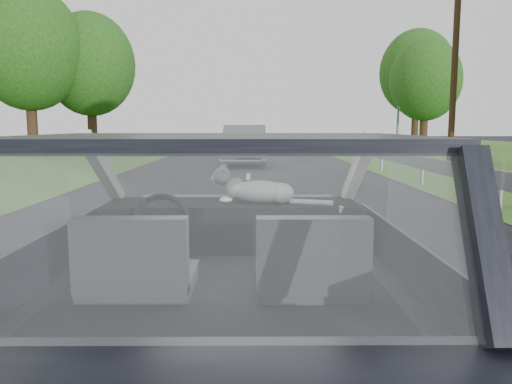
{
  "coord_description": "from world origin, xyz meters",
  "views": [
    {
      "loc": [
        0.13,
        -2.52,
        1.48
      ],
      "look_at": [
        0.16,
        0.6,
        1.07
      ],
      "focal_mm": 35.0,
      "sensor_mm": 36.0,
      "label": 1
    }
  ],
  "objects_px": {
    "subject_car": "(227,272)",
    "other_car": "(245,145)",
    "highway_sign": "(397,134)",
    "utility_pole": "(455,66)",
    "cat": "(260,190)"
  },
  "relations": [
    {
      "from": "highway_sign",
      "to": "cat",
      "type": "bearing_deg",
      "value": -93.25
    },
    {
      "from": "cat",
      "to": "other_car",
      "type": "bearing_deg",
      "value": 103.33
    },
    {
      "from": "subject_car",
      "to": "cat",
      "type": "xyz_separation_m",
      "value": [
        0.18,
        0.59,
        0.36
      ]
    },
    {
      "from": "other_car",
      "to": "highway_sign",
      "type": "relative_size",
      "value": 2.0
    },
    {
      "from": "subject_car",
      "to": "other_car",
      "type": "xyz_separation_m",
      "value": [
        -0.18,
        16.74,
        0.03
      ]
    },
    {
      "from": "cat",
      "to": "utility_pole",
      "type": "distance_m",
      "value": 18.96
    },
    {
      "from": "subject_car",
      "to": "utility_pole",
      "type": "relative_size",
      "value": 0.52
    },
    {
      "from": "other_car",
      "to": "utility_pole",
      "type": "relative_size",
      "value": 0.6
    },
    {
      "from": "highway_sign",
      "to": "other_car",
      "type": "bearing_deg",
      "value": -150.24
    },
    {
      "from": "subject_car",
      "to": "utility_pole",
      "type": "distance_m",
      "value": 19.62
    },
    {
      "from": "other_car",
      "to": "highway_sign",
      "type": "xyz_separation_m",
      "value": [
        6.36,
        1.63,
        0.39
      ]
    },
    {
      "from": "subject_car",
      "to": "utility_pole",
      "type": "xyz_separation_m",
      "value": [
        8.12,
        17.59,
        3.11
      ]
    },
    {
      "from": "other_car",
      "to": "utility_pole",
      "type": "xyz_separation_m",
      "value": [
        8.3,
        0.84,
        3.08
      ]
    },
    {
      "from": "subject_car",
      "to": "other_car",
      "type": "relative_size",
      "value": 0.87
    },
    {
      "from": "highway_sign",
      "to": "utility_pole",
      "type": "xyz_separation_m",
      "value": [
        1.94,
        -0.79,
        2.68
      ]
    }
  ]
}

